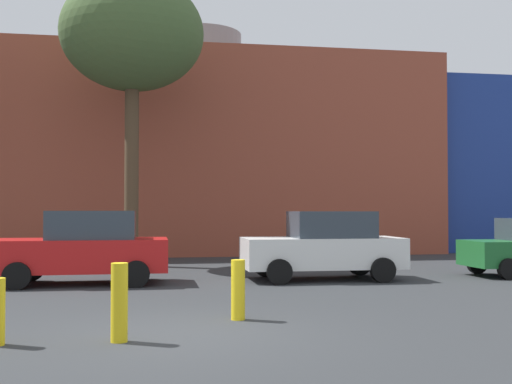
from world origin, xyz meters
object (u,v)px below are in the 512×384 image
object	(u,v)px
parked_car_1	(85,248)
bare_tree_0	(132,36)
bollard_yellow_0	(238,290)
bollard_yellow_2	(119,302)
parked_car_2	(324,246)

from	to	relation	value
parked_car_1	bare_tree_0	size ratio (longest dim) A/B	0.44
parked_car_1	bollard_yellow_0	distance (m)	6.63
bollard_yellow_0	bollard_yellow_2	distance (m)	2.46
parked_car_1	bollard_yellow_2	world-z (taller)	parked_car_1
bollard_yellow_0	bare_tree_0	bearing A→B (deg)	100.85
parked_car_2	bollard_yellow_0	bearing A→B (deg)	61.50
parked_car_2	bollard_yellow_0	size ratio (longest dim) A/B	4.15
parked_car_2	bollard_yellow_2	distance (m)	8.96
parked_car_1	bare_tree_0	bearing A→B (deg)	-101.20
parked_car_2	bare_tree_0	size ratio (longest dim) A/B	0.43
parked_car_2	bollard_yellow_0	world-z (taller)	parked_car_2
bollard_yellow_0	bollard_yellow_2	size ratio (longest dim) A/B	0.91
bare_tree_0	bollard_yellow_0	size ratio (longest dim) A/B	9.57
parked_car_2	parked_car_1	bearing A→B (deg)	0.00
bollard_yellow_2	parked_car_2	bearing A→B (deg)	55.35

